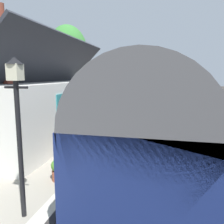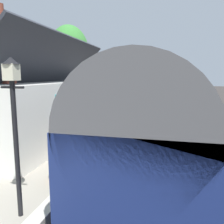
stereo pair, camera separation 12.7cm
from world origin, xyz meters
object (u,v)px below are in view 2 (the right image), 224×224
object	(u,v)px
bench_near_building	(125,101)
lamp_post_platform	(14,107)
train	(157,112)
planter_edge_near	(125,113)
station_building	(36,108)
bench_mid_platform	(119,104)
tree_far_right	(20,58)
planter_corner_building	(81,114)
bench_by_lamp	(112,107)
tree_mid_background	(69,53)
planter_under_sign	(81,150)
planter_bench_right	(57,169)

from	to	relation	value
bench_near_building	lamp_post_platform	distance (m)	18.30
train	planter_edge_near	bearing A→B (deg)	26.41
station_building	bench_mid_platform	xyz separation A→B (m)	(10.50, -1.66, -1.01)
tree_far_right	planter_corner_building	bearing A→B (deg)	-129.10
bench_near_building	bench_mid_platform	world-z (taller)	same
bench_by_lamp	lamp_post_platform	distance (m)	13.92
bench_near_building	tree_far_right	distance (m)	13.33
planter_edge_near	planter_corner_building	xyz separation A→B (m)	(-0.57, 3.04, -0.06)
planter_edge_near	bench_mid_platform	bearing A→B (deg)	16.92
bench_by_lamp	tree_mid_background	xyz separation A→B (m)	(6.54, 6.38, 4.92)
planter_under_sign	tree_mid_background	distance (m)	18.98
station_building	planter_bench_right	bearing A→B (deg)	-142.18
bench_by_lamp	bench_mid_platform	xyz separation A→B (m)	(2.11, -0.15, 0.00)
lamp_post_platform	planter_under_sign	bearing A→B (deg)	0.92
lamp_post_platform	bench_mid_platform	bearing A→B (deg)	4.21
bench_near_building	planter_edge_near	xyz separation A→B (m)	(-6.26, -1.17, -0.16)
bench_by_lamp	lamp_post_platform	xyz separation A→B (m)	(-13.73, -1.32, 1.86)
bench_by_lamp	bench_mid_platform	world-z (taller)	same
station_building	planter_corner_building	size ratio (longest dim) A/B	11.25
bench_mid_platform	tree_far_right	size ratio (longest dim) A/B	0.16
station_building	tree_mid_background	xyz separation A→B (m)	(14.93, 4.88, 3.91)
bench_mid_platform	planter_corner_building	bearing A→B (deg)	157.68
bench_by_lamp	planter_under_sign	xyz separation A→B (m)	(-10.06, -1.26, -0.20)
planter_corner_building	tree_far_right	world-z (taller)	tree_far_right
train	bench_near_building	bearing A→B (deg)	17.87
bench_mid_platform	lamp_post_platform	bearing A→B (deg)	-175.79
station_building	lamp_post_platform	bearing A→B (deg)	-152.17
train	planter_edge_near	world-z (taller)	train
station_building	tree_far_right	bearing A→B (deg)	36.41
bench_mid_platform	station_building	bearing A→B (deg)	171.04
bench_by_lamp	planter_under_sign	distance (m)	10.14
station_building	lamp_post_platform	size ratio (longest dim) A/B	2.49
bench_by_lamp	bench_mid_platform	distance (m)	2.12
station_building	tree_mid_background	distance (m)	16.19
train	bench_by_lamp	size ratio (longest dim) A/B	11.10
train	bench_mid_platform	size ratio (longest dim) A/B	11.00
station_building	bench_by_lamp	distance (m)	8.58
station_building	planter_under_sign	xyz separation A→B (m)	(-1.67, -2.76, -1.21)
bench_near_building	planter_under_sign	bearing A→B (deg)	-175.75
station_building	planter_bench_right	xyz separation A→B (m)	(-3.59, -2.79, -1.16)
tree_far_right	planter_under_sign	bearing A→B (deg)	-140.25
train	tree_mid_background	bearing A→B (deg)	37.49
bench_mid_platform	planter_edge_near	xyz separation A→B (m)	(-3.93, -1.20, -0.16)
train	planter_corner_building	xyz separation A→B (m)	(4.32, 5.47, -1.00)
station_building	planter_under_sign	distance (m)	3.45
train	planter_corner_building	bearing A→B (deg)	51.73
train	tree_mid_background	xyz separation A→B (m)	(13.25, 10.16, 4.15)
tree_mid_background	planter_under_sign	bearing A→B (deg)	-155.27
bench_mid_platform	tree_far_right	world-z (taller)	tree_far_right
train	planter_bench_right	distance (m)	5.90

